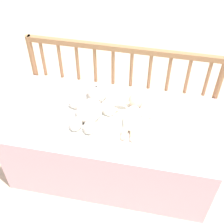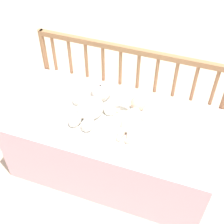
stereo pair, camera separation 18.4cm
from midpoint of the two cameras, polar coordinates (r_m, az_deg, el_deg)
The scene contains 6 objects.
ground_plane at distance 2.26m, azimuth -2.37°, elevation -9.92°, with size 12.00×12.00×0.00m, color #C6B293.
crib_mattress at distance 2.07m, azimuth -2.57°, elevation -6.07°, with size 1.28×0.62×0.48m.
crib_rail at distance 2.07m, azimuth -0.73°, elevation 6.73°, with size 1.28×0.04×0.79m.
blanket at distance 1.89m, azimuth -3.10°, elevation -1.26°, with size 0.72×0.47×0.01m.
teddy_bear at distance 1.90m, azimuth -6.63°, elevation 0.82°, with size 0.31×0.37×0.12m.
baby at distance 1.87m, azimuth 1.06°, elevation -0.42°, with size 0.26×0.36×0.10m.
Camera 1 is at (0.26, -1.28, 1.85)m, focal length 50.00 mm.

